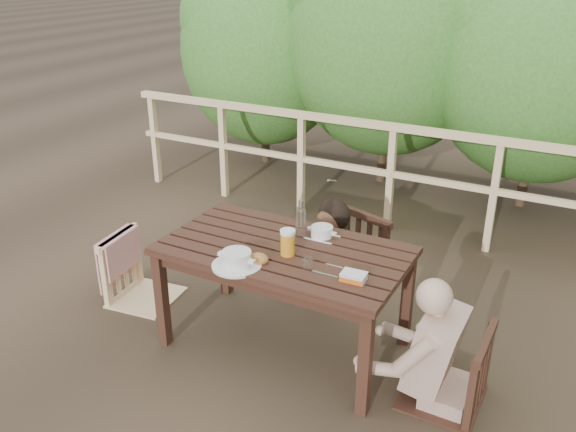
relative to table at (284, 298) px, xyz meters
The scene contains 16 objects.
ground 0.35m from the table, ahead, with size 60.00×60.00×0.00m, color #483828.
table is the anchor object (origin of this frame).
chair_left 1.18m from the table, behind, with size 0.46×0.46×0.93m, color #E1BB8A.
chair_far 0.89m from the table, 87.21° to the left, with size 0.51×0.51×1.03m, color #321C13.
chair_right 1.06m from the table, ahead, with size 0.46×0.46×0.92m, color #321C13.
woman 0.92m from the table, 87.28° to the left, with size 0.46×0.56×1.14m, color black, non-canonical shape.
diner_right 1.12m from the table, ahead, with size 0.50×0.62×1.24m, color tan, non-canonical shape.
railing 2.01m from the table, 90.00° to the left, with size 5.60×0.10×1.01m, color #E1BB8A.
hedge_row 3.58m from the table, 82.87° to the left, with size 6.60×1.60×3.80m, color #376926, non-canonical shape.
soup_near 0.53m from the table, 113.15° to the right, with size 0.29×0.29×0.10m, color white.
soup_far 0.48m from the table, 62.07° to the left, with size 0.24×0.24×0.08m, color white.
bread_roll 0.45m from the table, 99.78° to the right, with size 0.12×0.09×0.07m, color #96612C.
beer_glass 0.45m from the table, 48.85° to the right, with size 0.09×0.09×0.18m, color orange.
bottle 0.51m from the table, 81.01° to the left, with size 0.06×0.06×0.27m, color silver.
tumbler 0.48m from the table, 34.39° to the right, with size 0.06×0.06×0.07m, color silver.
butter_tub 0.67m from the table, 17.85° to the right, with size 0.14×0.10×0.06m, color white.
Camera 1 is at (1.56, -2.87, 2.37)m, focal length 37.18 mm.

